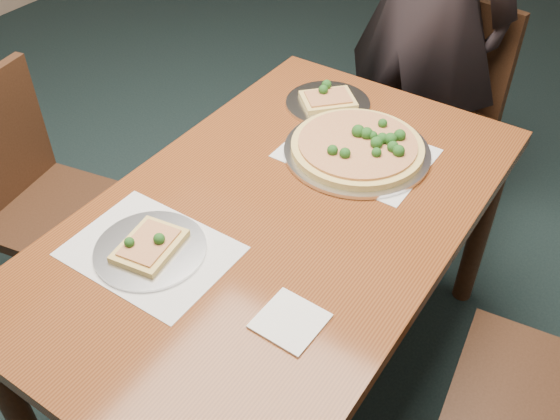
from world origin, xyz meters
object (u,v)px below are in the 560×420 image
Objects in this scene: dining_table at (280,235)px; chair_far at (442,101)px; chair_left at (36,193)px; slice_plate_near at (150,248)px; pizza_pan at (359,147)px; slice_plate_far at (328,101)px.

chair_far is at bearing 88.94° from dining_table.
slice_plate_near is (0.70, -0.14, 0.25)m from chair_left.
chair_far is 2.08× the size of pizza_pan.
chair_left is at bearing -169.16° from dining_table.
pizza_pan is 1.56× the size of slice_plate_far.
chair_far is 1.49m from slice_plate_near.
pizza_pan is at bearing -72.04° from chair_left.
dining_table is at bearing -81.78° from chair_far.
slice_plate_near is (-0.23, -0.65, -0.01)m from pizza_pan.
dining_table is 1.16m from chair_far.
chair_left is 1.03m from slice_plate_far.
pizza_pan is 0.29m from slice_plate_far.
chair_far is (0.02, 1.15, -0.14)m from dining_table.
chair_far is at bearing 82.12° from slice_plate_near.
slice_plate_far is at bearing 107.45° from dining_table.
slice_plate_far reaches higher than dining_table.
chair_far is 0.84m from pizza_pan.
chair_left is 1.09m from pizza_pan.
chair_far is at bearing 72.96° from slice_plate_far.
pizza_pan is (0.03, -0.80, 0.26)m from chair_far.
slice_plate_near is at bearing -109.45° from pizza_pan.
slice_plate_far is at bearing -97.76° from chair_far.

